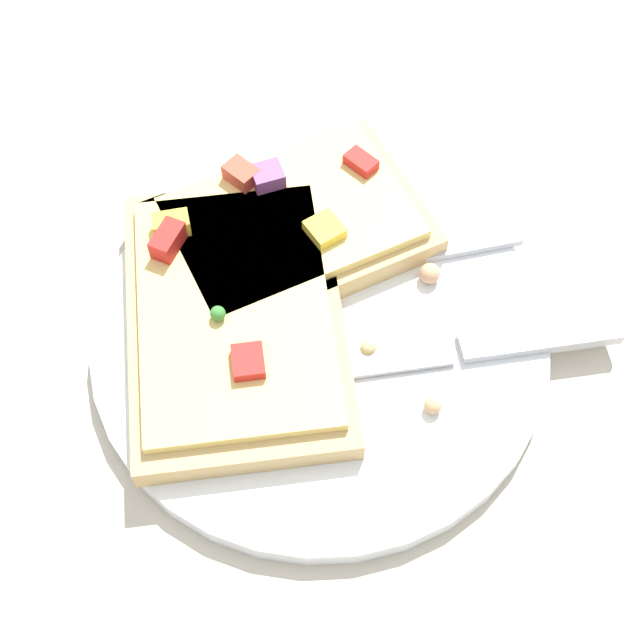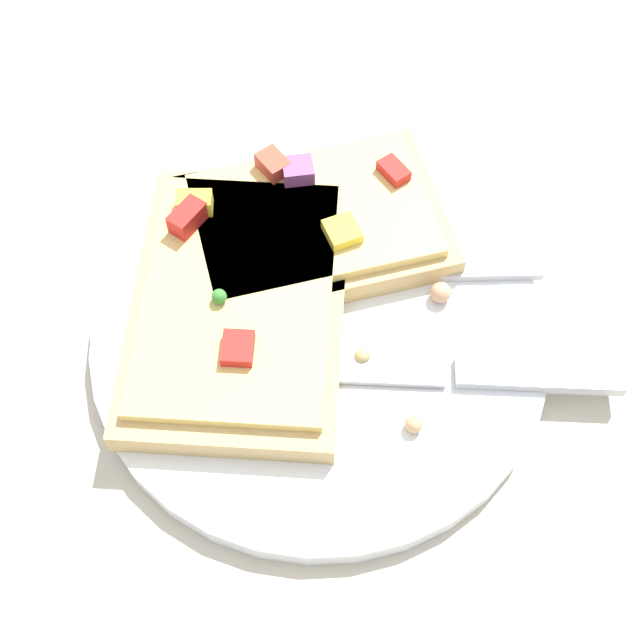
# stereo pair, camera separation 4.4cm
# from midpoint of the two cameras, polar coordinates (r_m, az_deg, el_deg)

# --- Properties ---
(ground_plane) EXTENTS (4.00, 4.00, 0.00)m
(ground_plane) POSITION_cam_midpoint_polar(r_m,az_deg,el_deg) (0.46, 2.74, -1.62)
(ground_plane) COLOR #BCB29E
(plate) EXTENTS (0.23, 0.23, 0.01)m
(plate) POSITION_cam_midpoint_polar(r_m,az_deg,el_deg) (0.46, 2.77, -1.26)
(plate) COLOR white
(plate) RESTS_ON ground
(fork) EXTENTS (0.20, 0.07, 0.01)m
(fork) POSITION_cam_midpoint_polar(r_m,az_deg,el_deg) (0.47, 3.56, 2.87)
(fork) COLOR #B7B7BC
(fork) RESTS_ON plate
(knife) EXTENTS (0.22, 0.06, 0.01)m
(knife) POSITION_cam_midpoint_polar(r_m,az_deg,el_deg) (0.45, 10.34, -3.43)
(knife) COLOR #B7B7BC
(knife) RESTS_ON plate
(pizza_slice_main) EXTENTS (0.13, 0.18, 0.03)m
(pizza_slice_main) POSITION_cam_midpoint_polar(r_m,az_deg,el_deg) (0.45, -2.61, 0.57)
(pizza_slice_main) COLOR tan
(pizza_slice_main) RESTS_ON plate
(pizza_slice_corner) EXTENTS (0.17, 0.15, 0.03)m
(pizza_slice_corner) POSITION_cam_midpoint_polar(r_m,az_deg,el_deg) (0.48, 2.25, 6.05)
(pizza_slice_corner) COLOR tan
(pizza_slice_corner) RESTS_ON plate
(crumb_scatter) EXTENTS (0.06, 0.09, 0.01)m
(crumb_scatter) POSITION_cam_midpoint_polar(r_m,az_deg,el_deg) (0.45, 7.69, -1.42)
(crumb_scatter) COLOR tan
(crumb_scatter) RESTS_ON plate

